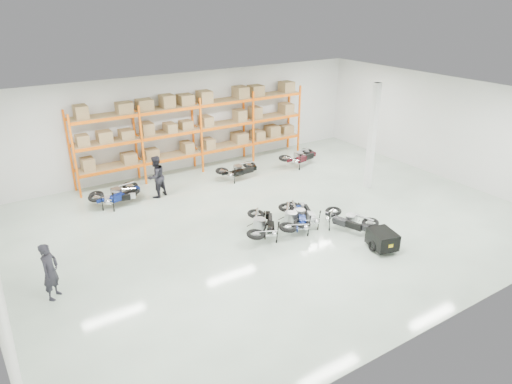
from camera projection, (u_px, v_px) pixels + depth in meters
room at (276, 164)px, 16.03m from camera, size 18.00×18.00×18.00m
pallet_rack at (197, 123)px, 21.03m from camera, size 11.28×0.98×3.62m
structural_column at (372, 137)px, 18.97m from camera, size 0.25×0.25×4.50m
moto_blue_centre at (294, 215)px, 16.10m from camera, size 1.80×2.05×1.20m
moto_silver_left at (303, 211)px, 16.42m from camera, size 1.47×1.94×1.13m
moto_black_far_left at (262, 221)px, 15.66m from camera, size 1.75×2.04×1.19m
moto_touring_right at (349, 217)px, 16.03m from camera, size 1.40×1.94×1.13m
trailer at (382, 239)px, 14.86m from camera, size 0.92×1.60×0.65m
moto_back_a at (117, 191)px, 18.05m from camera, size 2.06×1.44×1.21m
moto_back_b at (114, 193)px, 17.99m from camera, size 1.85×1.29×1.09m
moto_back_c at (238, 167)px, 20.60m from camera, size 1.76×0.90×1.13m
moto_back_d at (300, 154)px, 22.21m from camera, size 1.99×1.22×1.21m
person_left at (50, 271)px, 12.33m from camera, size 0.70×0.72×1.67m
person_back at (156, 177)px, 18.60m from camera, size 1.05×0.95×1.76m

